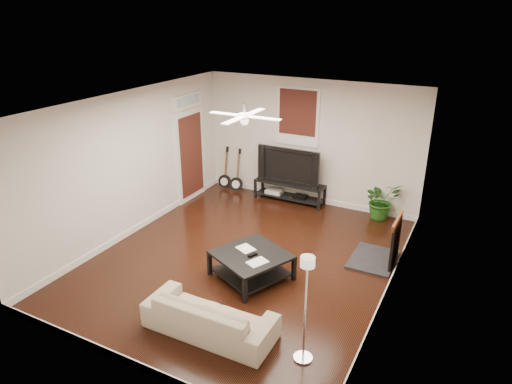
{
  "coord_description": "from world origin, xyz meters",
  "views": [
    {
      "loc": [
        3.46,
        -6.27,
        4.22
      ],
      "look_at": [
        0.0,
        0.4,
        1.15
      ],
      "focal_mm": 32.03,
      "sensor_mm": 36.0,
      "label": 1
    }
  ],
  "objects": [
    {
      "name": "window_back",
      "position": [
        -0.3,
        2.97,
        1.95
      ],
      "size": [
        1.0,
        0.06,
        1.3
      ],
      "primitive_type": "cube",
      "color": "#37120F",
      "rests_on": "wall_back"
    },
    {
      "name": "guitar_left",
      "position": [
        -2.09,
        2.75,
        0.53
      ],
      "size": [
        0.35,
        0.27,
        1.06
      ],
      "primitive_type": null,
      "rotation": [
        0.0,
        0.0,
        0.11
      ],
      "color": "black",
      "rests_on": "floor"
    },
    {
      "name": "room",
      "position": [
        0.0,
        0.0,
        1.4
      ],
      "size": [
        5.01,
        6.01,
        2.81
      ],
      "color": "black",
      "rests_on": "ground"
    },
    {
      "name": "fireplace",
      "position": [
        2.2,
        1.0,
        0.46
      ],
      "size": [
        0.8,
        1.1,
        0.92
      ],
      "primitive_type": "cube",
      "color": "black",
      "rests_on": "floor"
    },
    {
      "name": "tv_stand",
      "position": [
        -0.36,
        2.78,
        0.23
      ],
      "size": [
        1.64,
        0.44,
        0.46
      ],
      "primitive_type": "cube",
      "color": "black",
      "rests_on": "floor"
    },
    {
      "name": "ceiling_fan",
      "position": [
        0.0,
        0.0,
        2.6
      ],
      "size": [
        1.24,
        1.24,
        0.32
      ],
      "primitive_type": null,
      "color": "white",
      "rests_on": "ceiling"
    },
    {
      "name": "coffee_table",
      "position": [
        0.37,
        -0.49,
        0.22
      ],
      "size": [
        1.41,
        1.41,
        0.45
      ],
      "primitive_type": "cube",
      "rotation": [
        0.0,
        0.0,
        -0.43
      ],
      "color": "black",
      "rests_on": "floor"
    },
    {
      "name": "brick_accent",
      "position": [
        2.49,
        1.0,
        1.4
      ],
      "size": [
        0.02,
        2.2,
        2.8
      ],
      "primitive_type": "cube",
      "color": "#965430",
      "rests_on": "floor"
    },
    {
      "name": "potted_plant",
      "position": [
        1.74,
        2.82,
        0.41
      ],
      "size": [
        0.98,
        0.97,
        0.82
      ],
      "primitive_type": "imported",
      "rotation": [
        0.0,
        0.0,
        0.75
      ],
      "color": "#215718",
      "rests_on": "floor"
    },
    {
      "name": "tv",
      "position": [
        -0.36,
        2.8,
        0.88
      ],
      "size": [
        1.47,
        0.19,
        0.85
      ],
      "primitive_type": "imported",
      "color": "black",
      "rests_on": "tv_stand"
    },
    {
      "name": "floor_lamp",
      "position": [
        1.86,
        -1.87,
        0.76
      ],
      "size": [
        0.25,
        0.25,
        1.51
      ],
      "primitive_type": null,
      "rotation": [
        0.0,
        0.0,
        0.01
      ],
      "color": "silver",
      "rests_on": "floor"
    },
    {
      "name": "door_left",
      "position": [
        -2.46,
        1.9,
        1.25
      ],
      "size": [
        0.08,
        1.0,
        2.5
      ],
      "primitive_type": "cube",
      "color": "white",
      "rests_on": "wall_left"
    },
    {
      "name": "guitar_right",
      "position": [
        -1.74,
        2.72,
        0.53
      ],
      "size": [
        0.37,
        0.3,
        1.06
      ],
      "primitive_type": null,
      "rotation": [
        0.0,
        0.0,
        0.22
      ],
      "color": "black",
      "rests_on": "floor"
    },
    {
      "name": "sofa",
      "position": [
        0.51,
        -1.97,
        0.27
      ],
      "size": [
        1.86,
        0.74,
        0.54
      ],
      "primitive_type": "imported",
      "rotation": [
        0.0,
        0.0,
        3.15
      ],
      "color": "#C3AD92",
      "rests_on": "floor"
    }
  ]
}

